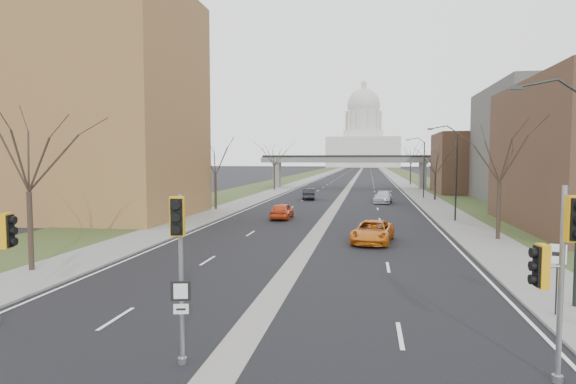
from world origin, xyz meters
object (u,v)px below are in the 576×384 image
(speed_limit_sign, at_px, (557,266))
(signal_pole_median, at_px, (179,248))
(signal_pole_right, at_px, (559,256))
(car_left_far, at_px, (309,194))
(car_right_near, at_px, (373,232))
(car_right_mid, at_px, (383,197))
(car_left_near, at_px, (282,211))

(speed_limit_sign, bearing_deg, signal_pole_median, -133.07)
(signal_pole_right, height_order, car_left_far, signal_pole_right)
(signal_pole_median, xyz_separation_m, speed_limit_sign, (11.83, 6.27, -1.45))
(car_left_far, relative_size, car_right_near, 0.88)
(car_right_mid, bearing_deg, car_left_near, -111.28)
(car_right_near, height_order, car_right_mid, car_right_near)
(speed_limit_sign, bearing_deg, car_left_near, 138.30)
(car_left_near, xyz_separation_m, car_right_near, (8.49, -11.83, -0.02))
(signal_pole_right, distance_m, car_right_near, 21.09)
(car_left_far, bearing_deg, car_left_near, 83.87)
(car_right_mid, bearing_deg, car_right_near, -85.68)
(car_left_near, relative_size, car_left_far, 0.95)
(car_left_far, height_order, car_right_near, car_left_far)
(speed_limit_sign, xyz_separation_m, car_right_near, (-6.44, 14.78, -1.14))
(signal_pole_right, bearing_deg, car_left_near, 103.98)
(signal_pole_median, relative_size, signal_pole_right, 0.94)
(speed_limit_sign, height_order, car_left_far, speed_limit_sign)
(car_left_near, distance_m, car_left_far, 22.29)
(signal_pole_right, bearing_deg, car_right_mid, 85.40)
(speed_limit_sign, height_order, car_right_mid, speed_limit_sign)
(signal_pole_median, distance_m, car_left_far, 55.32)
(car_left_far, bearing_deg, car_right_near, 97.68)
(signal_pole_right, relative_size, car_left_far, 1.06)
(car_right_near, bearing_deg, signal_pole_right, -69.97)
(speed_limit_sign, relative_size, car_left_near, 0.57)
(car_left_near, height_order, car_right_near, car_left_near)
(car_right_near, bearing_deg, car_right_mid, 94.96)
(car_left_near, xyz_separation_m, car_left_far, (-0.17, 22.29, 0.02))
(car_left_near, bearing_deg, car_right_mid, -119.27)
(car_left_far, distance_m, car_right_near, 35.20)
(car_left_far, xyz_separation_m, car_right_mid, (10.25, -3.79, -0.03))
(signal_pole_right, distance_m, speed_limit_sign, 6.22)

